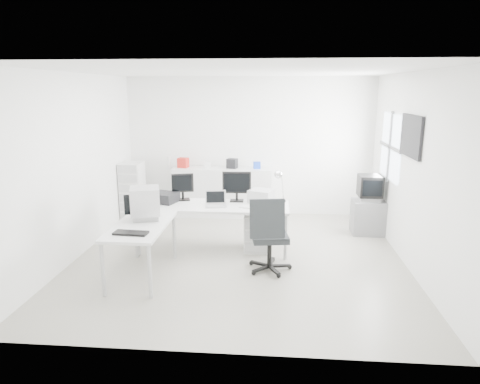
# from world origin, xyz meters

# --- Properties ---
(floor) EXTENTS (5.00, 5.00, 0.01)m
(floor) POSITION_xyz_m (0.00, 0.00, 0.00)
(floor) COLOR beige
(floor) RESTS_ON ground
(ceiling) EXTENTS (5.00, 5.00, 0.01)m
(ceiling) POSITION_xyz_m (0.00, 0.00, 2.80)
(ceiling) COLOR white
(ceiling) RESTS_ON back_wall
(back_wall) EXTENTS (5.00, 0.02, 2.80)m
(back_wall) POSITION_xyz_m (0.00, 2.50, 1.40)
(back_wall) COLOR white
(back_wall) RESTS_ON floor
(left_wall) EXTENTS (0.02, 5.00, 2.80)m
(left_wall) POSITION_xyz_m (-2.50, 0.00, 1.40)
(left_wall) COLOR white
(left_wall) RESTS_ON floor
(right_wall) EXTENTS (0.02, 5.00, 2.80)m
(right_wall) POSITION_xyz_m (2.50, 0.00, 1.40)
(right_wall) COLOR white
(right_wall) RESTS_ON floor
(window) EXTENTS (0.02, 1.20, 1.10)m
(window) POSITION_xyz_m (2.48, 1.20, 1.60)
(window) COLOR white
(window) RESTS_ON right_wall
(wall_picture) EXTENTS (0.04, 0.90, 0.60)m
(wall_picture) POSITION_xyz_m (2.47, 0.10, 1.90)
(wall_picture) COLOR black
(wall_picture) RESTS_ON right_wall
(main_desk) EXTENTS (2.40, 0.80, 0.75)m
(main_desk) POSITION_xyz_m (-0.44, 0.33, 0.38)
(main_desk) COLOR silver
(main_desk) RESTS_ON floor
(side_desk) EXTENTS (0.70, 1.40, 0.75)m
(side_desk) POSITION_xyz_m (-1.29, -0.77, 0.38)
(side_desk) COLOR silver
(side_desk) RESTS_ON floor
(drawer_pedestal) EXTENTS (0.40, 0.50, 0.60)m
(drawer_pedestal) POSITION_xyz_m (0.26, 0.38, 0.30)
(drawer_pedestal) COLOR silver
(drawer_pedestal) RESTS_ON floor
(inkjet_printer) EXTENTS (0.54, 0.47, 0.16)m
(inkjet_printer) POSITION_xyz_m (-1.29, 0.43, 0.83)
(inkjet_printer) COLOR black
(inkjet_printer) RESTS_ON main_desk
(lcd_monitor_small) EXTENTS (0.40, 0.29, 0.45)m
(lcd_monitor_small) POSITION_xyz_m (-0.99, 0.58, 0.98)
(lcd_monitor_small) COLOR black
(lcd_monitor_small) RESTS_ON main_desk
(lcd_monitor_large) EXTENTS (0.47, 0.20, 0.49)m
(lcd_monitor_large) POSITION_xyz_m (-0.09, 0.58, 0.99)
(lcd_monitor_large) COLOR black
(lcd_monitor_large) RESTS_ON main_desk
(laptop) EXTENTS (0.39, 0.40, 0.23)m
(laptop) POSITION_xyz_m (-0.39, 0.23, 0.86)
(laptop) COLOR #B7B7BA
(laptop) RESTS_ON main_desk
(white_keyboard) EXTENTS (0.47, 0.26, 0.02)m
(white_keyboard) POSITION_xyz_m (0.21, 0.18, 0.76)
(white_keyboard) COLOR silver
(white_keyboard) RESTS_ON main_desk
(white_mouse) EXTENTS (0.05, 0.05, 0.05)m
(white_mouse) POSITION_xyz_m (0.51, 0.23, 0.78)
(white_mouse) COLOR silver
(white_mouse) RESTS_ON main_desk
(laser_printer) EXTENTS (0.45, 0.42, 0.21)m
(laser_printer) POSITION_xyz_m (0.31, 0.55, 0.85)
(laser_printer) COLOR #A7A7A7
(laser_printer) RESTS_ON main_desk
(desk_lamp) EXTENTS (0.22, 0.22, 0.53)m
(desk_lamp) POSITION_xyz_m (0.66, 0.63, 1.01)
(desk_lamp) COLOR silver
(desk_lamp) RESTS_ON main_desk
(crt_monitor) EXTENTS (0.53, 0.53, 0.49)m
(crt_monitor) POSITION_xyz_m (-1.29, -0.52, 0.99)
(crt_monitor) COLOR #B7B7BA
(crt_monitor) RESTS_ON side_desk
(black_keyboard) EXTENTS (0.45, 0.21, 0.03)m
(black_keyboard) POSITION_xyz_m (-1.29, -1.17, 0.76)
(black_keyboard) COLOR black
(black_keyboard) RESTS_ON side_desk
(office_chair) EXTENTS (0.74, 0.74, 1.12)m
(office_chair) POSITION_xyz_m (0.48, -0.43, 0.56)
(office_chair) COLOR #2A2D2F
(office_chair) RESTS_ON floor
(tv_cabinet) EXTENTS (0.56, 0.46, 0.61)m
(tv_cabinet) POSITION_xyz_m (2.22, 1.33, 0.31)
(tv_cabinet) COLOR slate
(tv_cabinet) RESTS_ON floor
(crt_tv) EXTENTS (0.50, 0.48, 0.45)m
(crt_tv) POSITION_xyz_m (2.22, 1.33, 0.84)
(crt_tv) COLOR black
(crt_tv) RESTS_ON tv_cabinet
(sideboard) EXTENTS (2.00, 0.50, 1.00)m
(sideboard) POSITION_xyz_m (-0.53, 2.24, 0.50)
(sideboard) COLOR silver
(sideboard) RESTS_ON floor
(clutter_box_a) EXTENTS (0.23, 0.21, 0.20)m
(clutter_box_a) POSITION_xyz_m (-1.33, 2.24, 1.10)
(clutter_box_a) COLOR red
(clutter_box_a) RESTS_ON sideboard
(clutter_box_b) EXTENTS (0.13, 0.12, 0.12)m
(clutter_box_b) POSITION_xyz_m (-0.83, 2.24, 1.06)
(clutter_box_b) COLOR silver
(clutter_box_b) RESTS_ON sideboard
(clutter_box_c) EXTENTS (0.23, 0.22, 0.19)m
(clutter_box_c) POSITION_xyz_m (-0.33, 2.24, 1.10)
(clutter_box_c) COLOR black
(clutter_box_c) RESTS_ON sideboard
(clutter_box_d) EXTENTS (0.15, 0.14, 0.14)m
(clutter_box_d) POSITION_xyz_m (0.17, 2.24, 1.07)
(clutter_box_d) COLOR blue
(clutter_box_d) RESTS_ON sideboard
(clutter_bottle) EXTENTS (0.07, 0.07, 0.22)m
(clutter_bottle) POSITION_xyz_m (-1.63, 2.28, 1.11)
(clutter_bottle) COLOR silver
(clutter_bottle) RESTS_ON sideboard
(filing_cabinet) EXTENTS (0.40, 0.48, 1.15)m
(filing_cabinet) POSITION_xyz_m (-2.28, 1.84, 0.58)
(filing_cabinet) COLOR silver
(filing_cabinet) RESTS_ON floor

